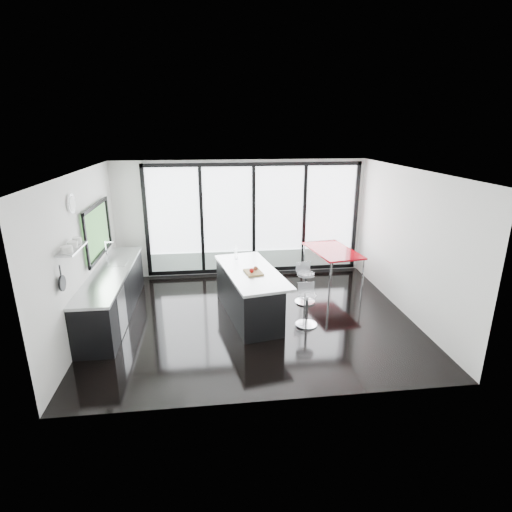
{
  "coord_description": "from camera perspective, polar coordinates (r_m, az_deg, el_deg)",
  "views": [
    {
      "loc": [
        -0.77,
        -6.96,
        3.53
      ],
      "look_at": [
        0.1,
        0.3,
        1.15
      ],
      "focal_mm": 28.0,
      "sensor_mm": 36.0,
      "label": 1
    }
  ],
  "objects": [
    {
      "name": "wall_left",
      "position": [
        7.82,
        -22.97,
        1.98
      ],
      "size": [
        0.26,
        5.0,
        2.8
      ],
      "color": "silver",
      "rests_on": "ground"
    },
    {
      "name": "wall_back",
      "position": [
        9.75,
        -0.51,
        4.63
      ],
      "size": [
        6.0,
        0.09,
        2.8
      ],
      "color": "silver",
      "rests_on": "ground"
    },
    {
      "name": "wall_right",
      "position": [
        8.2,
        20.83,
        1.76
      ],
      "size": [
        0.0,
        5.0,
        2.8
      ],
      "primitive_type": "cube",
      "color": "silver",
      "rests_on": "ground"
    },
    {
      "name": "red_table",
      "position": [
        9.46,
        10.74,
        -1.52
      ],
      "size": [
        1.12,
        1.68,
        0.84
      ],
      "primitive_type": "cube",
      "rotation": [
        0.0,
        0.0,
        0.16
      ],
      "color": "#93020C",
      "rests_on": "floor"
    },
    {
      "name": "bar_stool_near",
      "position": [
        7.47,
        7.26,
        -7.65
      ],
      "size": [
        0.4,
        0.4,
        0.62
      ],
      "primitive_type": "cylinder",
      "rotation": [
        0.0,
        0.0,
        -0.03
      ],
      "color": "silver",
      "rests_on": "floor"
    },
    {
      "name": "counter_cabinets",
      "position": [
        8.2,
        -19.79,
        -5.06
      ],
      "size": [
        0.69,
        3.24,
        1.36
      ],
      "color": "black",
      "rests_on": "floor"
    },
    {
      "name": "bar_stool_far",
      "position": [
        8.39,
        7.06,
        -4.53
      ],
      "size": [
        0.5,
        0.5,
        0.66
      ],
      "primitive_type": "cylinder",
      "rotation": [
        0.0,
        0.0,
        0.22
      ],
      "color": "silver",
      "rests_on": "floor"
    },
    {
      "name": "ceiling",
      "position": [
        7.04,
        -0.53,
        12.07
      ],
      "size": [
        6.0,
        5.0,
        0.0
      ],
      "primitive_type": "cube",
      "color": "white",
      "rests_on": "wall_back"
    },
    {
      "name": "floor",
      "position": [
        7.85,
        -0.47,
        -8.72
      ],
      "size": [
        6.0,
        5.0,
        0.0
      ],
      "primitive_type": "cube",
      "color": "black",
      "rests_on": "ground"
    },
    {
      "name": "wall_front",
      "position": [
        5.01,
        2.69,
        -7.18
      ],
      "size": [
        6.0,
        0.0,
        2.8
      ],
      "primitive_type": "cube",
      "color": "silver",
      "rests_on": "ground"
    },
    {
      "name": "island",
      "position": [
        7.76,
        -1.21,
        -5.23
      ],
      "size": [
        1.34,
        2.38,
        1.19
      ],
      "color": "black",
      "rests_on": "floor"
    }
  ]
}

